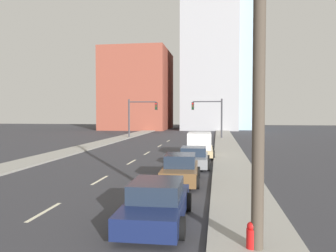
{
  "coord_description": "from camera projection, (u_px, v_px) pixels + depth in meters",
  "views": [
    {
      "loc": [
        6.36,
        -2.31,
        3.69
      ],
      "look_at": [
        0.82,
        34.41,
        2.2
      ],
      "focal_mm": 35.0,
      "sensor_mm": 36.0,
      "label": 1
    }
  ],
  "objects": [
    {
      "name": "sidewalk_left",
      "position": [
        131.0,
        135.0,
        52.97
      ],
      "size": [
        2.64,
        98.15,
        0.13
      ],
      "color": "gray",
      "rests_on": "ground"
    },
    {
      "name": "lane_stripe_at_15m",
      "position": [
        100.0,
        180.0,
        17.95
      ],
      "size": [
        0.16,
        2.4,
        0.01
      ],
      "primitive_type": "cube",
      "color": "beige",
      "rests_on": "ground"
    },
    {
      "name": "building_glass_right",
      "position": [
        231.0,
        58.0,
        78.97
      ],
      "size": [
        13.0,
        20.0,
        34.12
      ],
      "color": "#99B7CC",
      "rests_on": "ground"
    },
    {
      "name": "utility_pole_right_near",
      "position": [
        259.0,
        54.0,
        8.38
      ],
      "size": [
        1.6,
        0.32,
        10.15
      ],
      "color": "#473D33",
      "rests_on": "ground"
    },
    {
      "name": "box_truck_tan",
      "position": [
        200.0,
        145.0,
        27.79
      ],
      "size": [
        2.6,
        5.56,
        2.03
      ],
      "rotation": [
        0.0,
        0.0,
        0.03
      ],
      "color": "tan",
      "rests_on": "ground"
    },
    {
      "name": "sedan_gray",
      "position": [
        194.0,
        158.0,
        22.2
      ],
      "size": [
        2.26,
        4.35,
        1.38
      ],
      "rotation": [
        0.0,
        0.0,
        0.03
      ],
      "color": "slate",
      "rests_on": "ground"
    },
    {
      "name": "sidewalk_right",
      "position": [
        224.0,
        136.0,
        50.76
      ],
      "size": [
        2.64,
        98.15,
        0.13
      ],
      "color": "gray",
      "rests_on": "ground"
    },
    {
      "name": "lane_stripe_at_34m",
      "position": [
        160.0,
        146.0,
        36.57
      ],
      "size": [
        0.16,
        2.4,
        0.01
      ],
      "primitive_type": "cube",
      "color": "beige",
      "rests_on": "ground"
    },
    {
      "name": "lane_stripe_at_40m",
      "position": [
        168.0,
        141.0,
        43.01
      ],
      "size": [
        0.16,
        2.4,
        0.01
      ],
      "primitive_type": "cube",
      "color": "beige",
      "rests_on": "ground"
    },
    {
      "name": "lane_stripe_at_27m",
      "position": [
        147.0,
        153.0,
        29.99
      ],
      "size": [
        0.16,
        2.4,
        0.01
      ],
      "primitive_type": "cube",
      "color": "beige",
      "rests_on": "ground"
    },
    {
      "name": "building_office_center",
      "position": [
        210.0,
        64.0,
        75.84
      ],
      "size": [
        12.0,
        20.0,
        30.26
      ],
      "color": "#99999E",
      "rests_on": "ground"
    },
    {
      "name": "lane_stripe_at_21m",
      "position": [
        132.0,
        162.0,
        24.56
      ],
      "size": [
        0.16,
        2.4,
        0.01
      ],
      "primitive_type": "cube",
      "color": "beige",
      "rests_on": "ground"
    },
    {
      "name": "building_brick_left",
      "position": [
        138.0,
        90.0,
        74.56
      ],
      "size": [
        14.0,
        16.0,
        17.75
      ],
      "color": "brown",
      "rests_on": "ground"
    },
    {
      "name": "fire_hydrant",
      "position": [
        251.0,
        238.0,
        8.59
      ],
      "size": [
        0.26,
        0.26,
        0.84
      ],
      "color": "red",
      "rests_on": "ground"
    },
    {
      "name": "sedan_navy",
      "position": [
        157.0,
        203.0,
        11.01
      ],
      "size": [
        2.22,
        4.62,
        1.41
      ],
      "rotation": [
        0.0,
        0.0,
        0.02
      ],
      "color": "#141E47",
      "rests_on": "ground"
    },
    {
      "name": "traffic_signal_right",
      "position": [
        212.0,
        113.0,
        46.68
      ],
      "size": [
        4.41,
        0.35,
        5.71
      ],
      "color": "#38383D",
      "rests_on": "ground"
    },
    {
      "name": "sedan_brown",
      "position": [
        180.0,
        170.0,
        17.31
      ],
      "size": [
        2.2,
        4.5,
        1.51
      ],
      "rotation": [
        0.0,
        0.0,
        0.04
      ],
      "color": "brown",
      "rests_on": "ground"
    },
    {
      "name": "lane_stripe_at_9m",
      "position": [
        44.0,
        212.0,
        12.19
      ],
      "size": [
        0.16,
        2.4,
        0.01
      ],
      "primitive_type": "cube",
      "color": "beige",
      "rests_on": "ground"
    },
    {
      "name": "traffic_signal_left",
      "position": [
        138.0,
        113.0,
        48.31
      ],
      "size": [
        4.41,
        0.35,
        5.71
      ],
      "color": "#38383D",
      "rests_on": "ground"
    }
  ]
}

